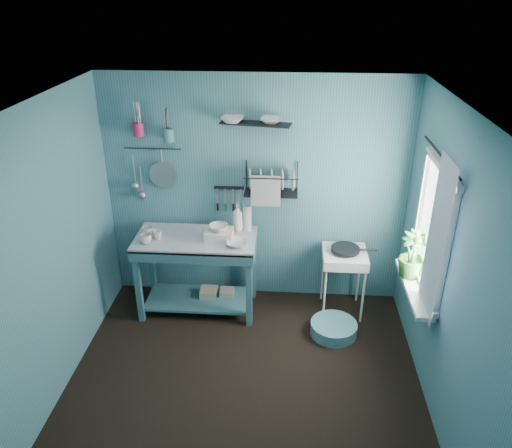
# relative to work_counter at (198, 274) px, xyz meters

# --- Properties ---
(floor) EXTENTS (3.20, 3.20, 0.00)m
(floor) POSITION_rel_work_counter_xyz_m (0.60, -1.12, -0.44)
(floor) COLOR black
(floor) RESTS_ON ground
(ceiling) EXTENTS (3.20, 3.20, 0.00)m
(ceiling) POSITION_rel_work_counter_xyz_m (0.60, -1.12, 2.06)
(ceiling) COLOR silver
(ceiling) RESTS_ON ground
(wall_back) EXTENTS (3.20, 0.00, 3.20)m
(wall_back) POSITION_rel_work_counter_xyz_m (0.60, 0.38, 0.81)
(wall_back) COLOR #3A6C78
(wall_back) RESTS_ON ground
(wall_front) EXTENTS (3.20, 0.00, 3.20)m
(wall_front) POSITION_rel_work_counter_xyz_m (0.60, -2.62, 0.81)
(wall_front) COLOR #3A6C78
(wall_front) RESTS_ON ground
(wall_left) EXTENTS (0.00, 3.00, 3.00)m
(wall_left) POSITION_rel_work_counter_xyz_m (-1.00, -1.12, 0.81)
(wall_left) COLOR #3A6C78
(wall_left) RESTS_ON ground
(wall_right) EXTENTS (0.00, 3.00, 3.00)m
(wall_right) POSITION_rel_work_counter_xyz_m (2.20, -1.12, 0.81)
(wall_right) COLOR #3A6C78
(wall_right) RESTS_ON ground
(work_counter) EXTENTS (1.28, 0.67, 0.89)m
(work_counter) POSITION_rel_work_counter_xyz_m (0.00, 0.00, 0.00)
(work_counter) COLOR #305C65
(work_counter) RESTS_ON floor
(mug_left) EXTENTS (0.12, 0.12, 0.10)m
(mug_left) POSITION_rel_work_counter_xyz_m (-0.48, -0.16, 0.49)
(mug_left) COLOR silver
(mug_left) RESTS_ON work_counter
(mug_mid) EXTENTS (0.14, 0.14, 0.09)m
(mug_mid) POSITION_rel_work_counter_xyz_m (-0.38, -0.06, 0.49)
(mug_mid) COLOR silver
(mug_mid) RESTS_ON work_counter
(mug_right) EXTENTS (0.17, 0.17, 0.10)m
(mug_right) POSITION_rel_work_counter_xyz_m (-0.50, 0.00, 0.49)
(mug_right) COLOR silver
(mug_right) RESTS_ON work_counter
(wash_tub) EXTENTS (0.28, 0.22, 0.10)m
(wash_tub) POSITION_rel_work_counter_xyz_m (0.25, -0.02, 0.49)
(wash_tub) COLOR beige
(wash_tub) RESTS_ON work_counter
(tub_bowl) EXTENTS (0.20, 0.19, 0.06)m
(tub_bowl) POSITION_rel_work_counter_xyz_m (0.25, -0.02, 0.58)
(tub_bowl) COLOR silver
(tub_bowl) RESTS_ON wash_tub
(soap_bottle) EXTENTS (0.11, 0.12, 0.30)m
(soap_bottle) POSITION_rel_work_counter_xyz_m (0.42, 0.20, 0.59)
(soap_bottle) COLOR beige
(soap_bottle) RESTS_ON work_counter
(water_bottle) EXTENTS (0.09, 0.09, 0.28)m
(water_bottle) POSITION_rel_work_counter_xyz_m (0.52, 0.22, 0.58)
(water_bottle) COLOR #B2C0C7
(water_bottle) RESTS_ON work_counter
(counter_bowl) EXTENTS (0.22, 0.22, 0.05)m
(counter_bowl) POSITION_rel_work_counter_xyz_m (0.45, -0.15, 0.47)
(counter_bowl) COLOR silver
(counter_bowl) RESTS_ON work_counter
(hotplate_stand) EXTENTS (0.54, 0.54, 0.73)m
(hotplate_stand) POSITION_rel_work_counter_xyz_m (1.56, 0.07, -0.08)
(hotplate_stand) COLOR silver
(hotplate_stand) RESTS_ON floor
(frying_pan) EXTENTS (0.30, 0.30, 0.03)m
(frying_pan) POSITION_rel_work_counter_xyz_m (1.56, 0.07, 0.33)
(frying_pan) COLOR black
(frying_pan) RESTS_ON hotplate_stand
(knife_strip) EXTENTS (0.32, 0.02, 0.03)m
(knife_strip) POSITION_rel_work_counter_xyz_m (0.32, 0.35, 0.87)
(knife_strip) COLOR black
(knife_strip) RESTS_ON wall_back
(dish_rack) EXTENTS (0.57, 0.28, 0.32)m
(dish_rack) POSITION_rel_work_counter_xyz_m (0.77, 0.25, 1.01)
(dish_rack) COLOR black
(dish_rack) RESTS_ON wall_back
(upper_shelf) EXTENTS (0.72, 0.29, 0.01)m
(upper_shelf) POSITION_rel_work_counter_xyz_m (0.61, 0.28, 1.58)
(upper_shelf) COLOR black
(upper_shelf) RESTS_ON wall_back
(shelf_bowl_left) EXTENTS (0.26, 0.26, 0.06)m
(shelf_bowl_left) POSITION_rel_work_counter_xyz_m (0.38, 0.28, 1.64)
(shelf_bowl_left) COLOR silver
(shelf_bowl_left) RESTS_ON upper_shelf
(shelf_bowl_right) EXTENTS (0.23, 0.23, 0.05)m
(shelf_bowl_right) POSITION_rel_work_counter_xyz_m (0.76, 0.28, 1.66)
(shelf_bowl_right) COLOR silver
(shelf_bowl_right) RESTS_ON upper_shelf
(utensil_cup_magenta) EXTENTS (0.11, 0.11, 0.13)m
(utensil_cup_magenta) POSITION_rel_work_counter_xyz_m (-0.58, 0.30, 1.50)
(utensil_cup_magenta) COLOR #B5214D
(utensil_cup_magenta) RESTS_ON wall_back
(utensil_cup_teal) EXTENTS (0.11, 0.11, 0.13)m
(utensil_cup_teal) POSITION_rel_work_counter_xyz_m (-0.27, 0.30, 1.44)
(utensil_cup_teal) COLOR teal
(utensil_cup_teal) RESTS_ON wall_back
(colander) EXTENTS (0.28, 0.03, 0.28)m
(colander) POSITION_rel_work_counter_xyz_m (-0.38, 0.33, 1.01)
(colander) COLOR #96979D
(colander) RESTS_ON wall_back
(ladle_outer) EXTENTS (0.01, 0.01, 0.30)m
(ladle_outer) POSITION_rel_work_counter_xyz_m (-0.68, 0.34, 1.05)
(ladle_outer) COLOR #96979D
(ladle_outer) RESTS_ON wall_back
(ladle_inner) EXTENTS (0.01, 0.01, 0.30)m
(ladle_inner) POSITION_rel_work_counter_xyz_m (-0.62, 0.34, 0.94)
(ladle_inner) COLOR #96979D
(ladle_inner) RESTS_ON wall_back
(hook_rail) EXTENTS (0.60, 0.01, 0.01)m
(hook_rail) POSITION_rel_work_counter_xyz_m (-0.47, 0.35, 1.28)
(hook_rail) COLOR black
(hook_rail) RESTS_ON wall_back
(window_glass) EXTENTS (0.00, 1.10, 1.10)m
(window_glass) POSITION_rel_work_counter_xyz_m (2.18, -0.67, 0.96)
(window_glass) COLOR white
(window_glass) RESTS_ON wall_right
(windowsill) EXTENTS (0.16, 0.95, 0.04)m
(windowsill) POSITION_rel_work_counter_xyz_m (2.10, -0.67, 0.37)
(windowsill) COLOR silver
(windowsill) RESTS_ON wall_right
(curtain) EXTENTS (0.00, 1.35, 1.35)m
(curtain) POSITION_rel_work_counter_xyz_m (2.12, -0.97, 1.01)
(curtain) COLOR silver
(curtain) RESTS_ON wall_right
(curtain_rod) EXTENTS (0.02, 1.05, 0.02)m
(curtain_rod) POSITION_rel_work_counter_xyz_m (2.14, -0.67, 1.61)
(curtain_rod) COLOR black
(curtain_rod) RESTS_ON wall_right
(potted_plant) EXTENTS (0.28, 0.28, 0.45)m
(potted_plant) POSITION_rel_work_counter_xyz_m (2.09, -0.51, 0.61)
(potted_plant) COLOR #2F6729
(potted_plant) RESTS_ON windowsill
(storage_tin_large) EXTENTS (0.18, 0.18, 0.22)m
(storage_tin_large) POSITION_rel_work_counter_xyz_m (0.10, 0.05, -0.33)
(storage_tin_large) COLOR gray
(storage_tin_large) RESTS_ON floor
(storage_tin_small) EXTENTS (0.15, 0.15, 0.20)m
(storage_tin_small) POSITION_rel_work_counter_xyz_m (0.30, 0.08, -0.34)
(storage_tin_small) COLOR gray
(storage_tin_small) RESTS_ON floor
(floor_basin) EXTENTS (0.48, 0.48, 0.13)m
(floor_basin) POSITION_rel_work_counter_xyz_m (1.46, -0.35, -0.38)
(floor_basin) COLOR teal
(floor_basin) RESTS_ON floor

